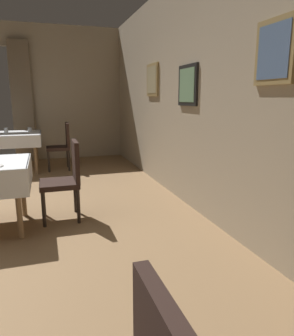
# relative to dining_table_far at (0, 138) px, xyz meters

# --- Properties ---
(wall_right) EXTENTS (0.16, 8.40, 3.00)m
(wall_right) POSITION_rel_dining_table_far_xyz_m (2.67, -3.00, 0.83)
(wall_right) COLOR tan
(wall_right) RESTS_ON ground
(dining_table_far) EXTENTS (1.50, 1.04, 0.75)m
(dining_table_far) POSITION_rel_dining_table_far_xyz_m (0.00, 0.00, 0.00)
(dining_table_far) COLOR olive
(dining_table_far) RESTS_ON ground
(chair_mid_right) EXTENTS (0.44, 0.44, 0.93)m
(chair_mid_right) POSITION_rel_dining_table_far_xyz_m (1.03, -2.90, -0.15)
(chair_mid_right) COLOR black
(chair_mid_right) RESTS_ON ground
(chair_far_right) EXTENTS (0.44, 0.44, 0.93)m
(chair_far_right) POSITION_rel_dining_table_far_xyz_m (1.13, -0.12, -0.15)
(chair_far_right) COLOR black
(chair_far_right) RESTS_ON ground
(glass_far_c) EXTENTS (0.08, 0.08, 0.09)m
(glass_far_c) POSITION_rel_dining_table_far_xyz_m (0.54, 0.16, 0.12)
(glass_far_c) COLOR silver
(glass_far_c) RESTS_ON dining_table_far
(glass_far_d) EXTENTS (0.07, 0.07, 0.11)m
(glass_far_d) POSITION_rel_dining_table_far_xyz_m (0.13, -0.09, 0.14)
(glass_far_d) COLOR silver
(glass_far_d) RESTS_ON dining_table_far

